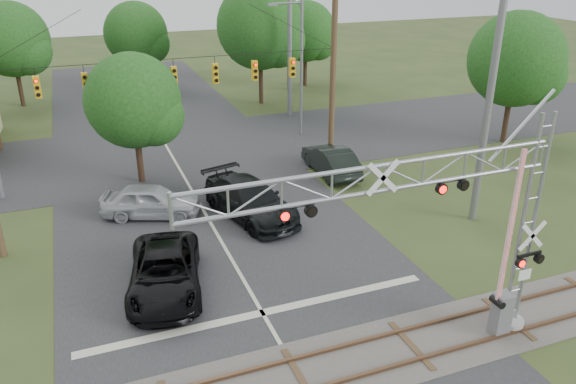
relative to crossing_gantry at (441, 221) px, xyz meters
name	(u,v)px	position (x,y,z in m)	size (l,w,h in m)	color
road_main	(229,255)	(-4.31, 8.36, -4.75)	(14.00, 90.00, 0.02)	#262729
road_cross	(170,152)	(-4.31, 22.36, -4.75)	(90.00, 12.00, 0.02)	#262729
railroad_track	(299,376)	(-4.31, 0.36, -4.73)	(90.00, 3.20, 0.17)	#45403C
crossing_gantry	(441,221)	(0.00, 0.00, 0.00)	(11.77, 0.98, 7.67)	#979792
traffic_signal_span	(190,74)	(-3.43, 18.36, 0.97)	(19.34, 0.36, 11.50)	slate
pickup_black	(165,272)	(-7.26, 6.63, -3.97)	(2.64, 5.72, 1.59)	black
car_dark	(250,200)	(-2.29, 11.61, -3.88)	(2.48, 6.10, 1.77)	black
sedan_silver	(151,201)	(-6.77, 13.39, -3.96)	(1.91, 4.74, 1.62)	#A4A7AC
suv_dark	(331,160)	(3.77, 15.36, -3.93)	(1.76, 5.03, 1.66)	black
streetlight	(299,62)	(4.81, 22.86, 0.29)	(2.41, 0.25, 9.03)	slate
utility_poles	(218,48)	(-0.89, 22.05, 1.66)	(25.60, 28.64, 13.50)	#493721
treeline	(144,43)	(-3.99, 32.37, 0.63)	(52.30, 29.73, 9.74)	#322217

